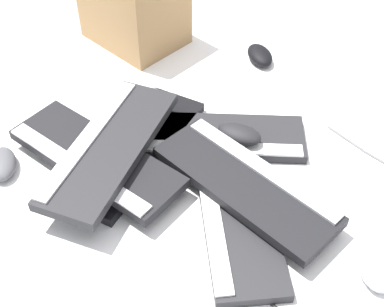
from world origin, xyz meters
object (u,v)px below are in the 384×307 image
at_px(keyboard_2, 216,137).
at_px(mouse_1, 2,164).
at_px(keyboard_5, 110,146).
at_px(cardboard_box, 134,4).
at_px(keyboard_3, 95,158).
at_px(mouse_3, 239,134).
at_px(keyboard_1, 235,212).
at_px(mouse_0, 260,55).
at_px(mouse_2, 375,268).
at_px(keyboard_0, 135,148).
at_px(keyboard_4, 246,184).

bearing_deg(keyboard_2, mouse_1, 11.35).
height_order(keyboard_5, cardboard_box, cardboard_box).
xyz_separation_m(keyboard_2, keyboard_3, (0.28, 0.10, 0.03)).
bearing_deg(cardboard_box, keyboard_5, 88.85).
distance_m(keyboard_3, keyboard_5, 0.05).
distance_m(mouse_3, cardboard_box, 0.57).
bearing_deg(keyboard_3, cardboard_box, -94.81).
xyz_separation_m(keyboard_1, mouse_1, (0.54, -0.14, 0.01)).
distance_m(keyboard_3, mouse_1, 0.22).
bearing_deg(keyboard_3, keyboard_5, -167.21).
height_order(mouse_0, mouse_1, same).
xyz_separation_m(keyboard_3, mouse_2, (-0.59, 0.28, -0.02)).
distance_m(keyboard_0, mouse_2, 0.61).
bearing_deg(keyboard_2, mouse_3, 155.22).
relative_size(mouse_3, cardboard_box, 0.40).
xyz_separation_m(keyboard_5, mouse_3, (-0.30, -0.07, -0.02)).
bearing_deg(keyboard_5, mouse_0, -131.00).
bearing_deg(keyboard_2, keyboard_1, 98.85).
distance_m(keyboard_1, mouse_2, 0.31).
relative_size(mouse_0, mouse_1, 1.00).
height_order(keyboard_2, mouse_1, mouse_1).
xyz_separation_m(keyboard_4, mouse_1, (0.57, -0.08, -0.02)).
relative_size(keyboard_2, mouse_0, 4.05).
relative_size(keyboard_2, mouse_1, 4.05).
height_order(mouse_2, cardboard_box, cardboard_box).
bearing_deg(cardboard_box, mouse_3, 120.74).
xyz_separation_m(keyboard_0, keyboard_1, (-0.23, 0.20, 0.00)).
height_order(keyboard_2, keyboard_5, keyboard_5).
distance_m(keyboard_2, keyboard_4, 0.19).
bearing_deg(mouse_0, cardboard_box, -124.25).
bearing_deg(mouse_2, keyboard_0, 53.54).
relative_size(keyboard_4, mouse_3, 3.79).
bearing_deg(mouse_0, keyboard_0, -57.83).
height_order(keyboard_2, keyboard_3, keyboard_3).
xyz_separation_m(mouse_1, mouse_2, (-0.81, 0.28, 0.00)).
bearing_deg(keyboard_0, mouse_1, 11.01).
relative_size(keyboard_5, cardboard_box, 1.68).
height_order(keyboard_5, mouse_2, keyboard_5).
bearing_deg(keyboard_4, keyboard_2, -71.50).
xyz_separation_m(mouse_0, mouse_2, (-0.17, 0.73, 0.00)).
distance_m(keyboard_0, keyboard_1, 0.31).
height_order(keyboard_4, mouse_3, mouse_3).
xyz_separation_m(keyboard_2, keyboard_4, (-0.06, 0.18, 0.03)).
xyz_separation_m(keyboard_2, mouse_1, (0.51, 0.10, 0.01)).
relative_size(keyboard_0, mouse_1, 4.18).
xyz_separation_m(keyboard_2, mouse_2, (-0.31, 0.38, 0.01)).
relative_size(keyboard_0, keyboard_3, 1.05).
xyz_separation_m(keyboard_2, keyboard_5, (0.25, 0.10, 0.06)).
bearing_deg(mouse_1, keyboard_5, -104.02).
relative_size(keyboard_2, cardboard_box, 1.61).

